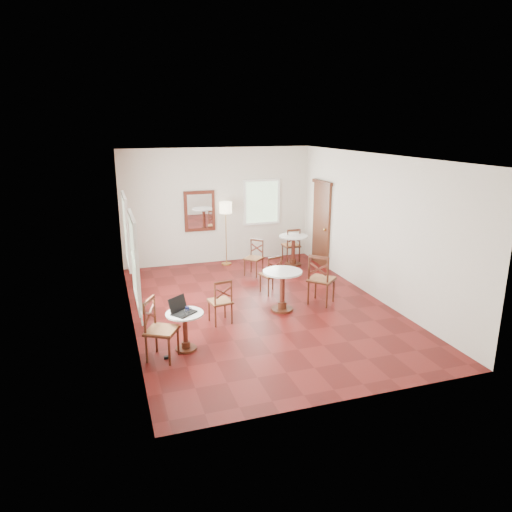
{
  "coord_description": "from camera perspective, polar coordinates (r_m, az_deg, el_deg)",
  "views": [
    {
      "loc": [
        -2.85,
        -8.41,
        3.59
      ],
      "look_at": [
        0.0,
        0.3,
        1.0
      ],
      "focal_mm": 33.1,
      "sensor_mm": 36.0,
      "label": 1
    }
  ],
  "objects": [
    {
      "name": "floor_lamp",
      "position": [
        12.14,
        -3.69,
        5.34
      ],
      "size": [
        0.32,
        0.32,
        1.65
      ],
      "color": "#BF8C3F",
      "rests_on": "ground"
    },
    {
      "name": "cafe_table_near",
      "position": [
        7.82,
        -8.56,
        -8.47
      ],
      "size": [
        0.61,
        0.61,
        0.65
      ],
      "color": "#441E11",
      "rests_on": "ground"
    },
    {
      "name": "ground",
      "position": [
        9.58,
        0.56,
        -6.23
      ],
      "size": [
        7.0,
        7.0,
        0.0
      ],
      "primitive_type": "plane",
      "color": "#55100E",
      "rests_on": "ground"
    },
    {
      "name": "chair_back_b",
      "position": [
        11.47,
        -0.22,
        -0.21
      ],
      "size": [
        0.56,
        0.56,
        0.87
      ],
      "rotation": [
        0.0,
        0.0,
        -0.81
      ],
      "color": "#441E11",
      "rests_on": "ground"
    },
    {
      "name": "power_adapter",
      "position": [
        7.75,
        -10.69,
        -11.94
      ],
      "size": [
        0.1,
        0.06,
        0.04
      ],
      "primitive_type": "cube",
      "color": "black",
      "rests_on": "ground"
    },
    {
      "name": "navy_mug",
      "position": [
        7.76,
        -8.27,
        -6.36
      ],
      "size": [
        0.1,
        0.07,
        0.08
      ],
      "color": "#0F1234",
      "rests_on": "cafe_table_near"
    },
    {
      "name": "water_glass",
      "position": [
        7.55,
        -8.44,
        -6.87
      ],
      "size": [
        0.07,
        0.07,
        0.11
      ],
      "primitive_type": "cylinder",
      "color": "white",
      "rests_on": "cafe_table_near"
    },
    {
      "name": "chair_near_a",
      "position": [
        8.74,
        -4.3,
        -5.48
      ],
      "size": [
        0.45,
        0.45,
        0.86
      ],
      "rotation": [
        0.0,
        0.0,
        3.29
      ],
      "color": "#441E11",
      "rests_on": "ground"
    },
    {
      "name": "chair_mid_b",
      "position": [
        9.7,
        7.86,
        -2.79
      ],
      "size": [
        0.69,
        0.69,
        1.06
      ],
      "rotation": [
        0.0,
        0.0,
        2.33
      ],
      "color": "#441E11",
      "rests_on": "ground"
    },
    {
      "name": "chair_back_a",
      "position": [
        12.58,
        4.3,
        1.32
      ],
      "size": [
        0.42,
        0.42,
        0.92
      ],
      "rotation": [
        0.0,
        0.0,
        3.14
      ],
      "color": "#441E11",
      "rests_on": "ground"
    },
    {
      "name": "chair_mid_a",
      "position": [
        10.22,
        1.86,
        -2.25
      ],
      "size": [
        0.48,
        0.48,
        0.86
      ],
      "rotation": [
        0.0,
        0.0,
        3.38
      ],
      "color": "#441E11",
      "rests_on": "ground"
    },
    {
      "name": "room_shell",
      "position": [
        9.28,
        -0.3,
        5.22
      ],
      "size": [
        5.02,
        7.02,
        3.01
      ],
      "color": "beige",
      "rests_on": "ground"
    },
    {
      "name": "cafe_table_back",
      "position": [
        12.3,
        4.52,
        1.11
      ],
      "size": [
        0.74,
        0.74,
        0.79
      ],
      "color": "#441E11",
      "rests_on": "ground"
    },
    {
      "name": "chair_near_b",
      "position": [
        7.57,
        -11.52,
        -8.71
      ],
      "size": [
        0.62,
        0.62,
        0.99
      ],
      "rotation": [
        0.0,
        0.0,
        1.05
      ],
      "color": "#441E11",
      "rests_on": "ground"
    },
    {
      "name": "laptop",
      "position": [
        7.7,
        -9.02,
        -6.37
      ],
      "size": [
        0.47,
        0.46,
        0.26
      ],
      "rotation": [
        0.0,
        0.0,
        0.66
      ],
      "color": "black",
      "rests_on": "cafe_table_near"
    },
    {
      "name": "mouse",
      "position": [
        7.68,
        -8.23,
        -6.77
      ],
      "size": [
        0.11,
        0.08,
        0.04
      ],
      "primitive_type": "ellipsoid",
      "rotation": [
        0.0,
        0.0,
        -0.28
      ],
      "color": "black",
      "rests_on": "cafe_table_near"
    },
    {
      "name": "cafe_table_mid",
      "position": [
        9.29,
        3.2,
        -3.65
      ],
      "size": [
        0.77,
        0.77,
        0.81
      ],
      "color": "#441E11",
      "rests_on": "ground"
    }
  ]
}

